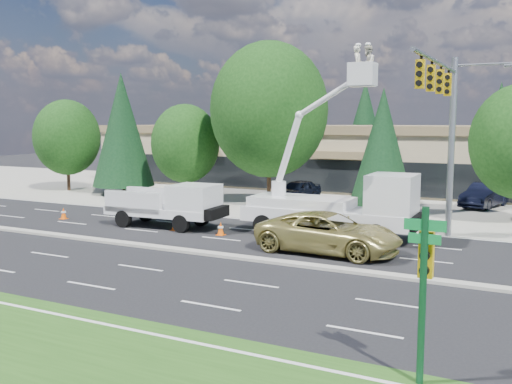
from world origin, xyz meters
The scene contains 22 objects.
ground centered at (0.00, 0.00, 0.00)m, with size 140.00×140.00×0.00m, color black.
concrete_apron centered at (0.00, 20.00, 0.01)m, with size 140.00×22.00×0.01m, color gray.
road_median centered at (0.00, 0.00, 0.06)m, with size 120.00×0.55×0.12m, color gray.
strip_mall centered at (0.00, 29.97, 2.83)m, with size 50.40×15.40×5.50m.
tree_front_a centered at (-22.00, 15.00, 4.51)m, with size 5.56×5.56×7.71m.
tree_front_b centered at (-16.00, 15.00, 5.21)m, with size 4.92×4.92×9.70m.
tree_front_c centered at (-10.00, 15.00, 4.19)m, with size 5.17×5.17×7.17m.
tree_front_d centered at (-3.00, 15.00, 6.65)m, with size 8.19×8.19×11.36m.
tree_front_e centered at (5.00, 15.00, 4.28)m, with size 4.05×4.05×7.98m.
tree_back_a centered at (-18.00, 42.00, 4.30)m, with size 4.07×4.07×8.02m.
tree_back_b centered at (-4.00, 42.00, 5.57)m, with size 5.27×5.27×10.39m.
tree_back_c centered at (10.00, 42.00, 5.28)m, with size 4.99×4.99×9.84m.
signal_mast centered at (10.03, 7.04, 6.06)m, with size 2.76×10.16×9.00m.
street_sign_pole centered at (12.00, -8.40, 2.44)m, with size 0.90×0.44×4.00m.
utility_pickup centered at (-4.11, 4.69, 1.01)m, with size 6.48×2.77×2.45m.
bucket_truck centered at (5.19, 6.21, 1.99)m, with size 8.73×2.91×9.58m.
traffic_cone_a centered at (-11.49, 4.04, 0.34)m, with size 0.40×0.40×0.70m.
traffic_cone_b centered at (-3.39, 4.06, 0.34)m, with size 0.40×0.40×0.70m.
traffic_cone_c centered at (-0.51, 4.04, 0.34)m, with size 0.40×0.40×0.70m.
minivan centered at (5.80, 2.80, 0.90)m, with size 2.99×6.48×1.80m, color tan.
parked_car_west centered at (-2.00, 17.84, 0.78)m, with size 1.84×4.57×1.56m, color black.
parked_car_east centered at (10.72, 20.59, 0.83)m, with size 1.76×5.04×1.66m, color black.
Camera 1 is at (14.22, -20.98, 5.81)m, focal length 40.00 mm.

